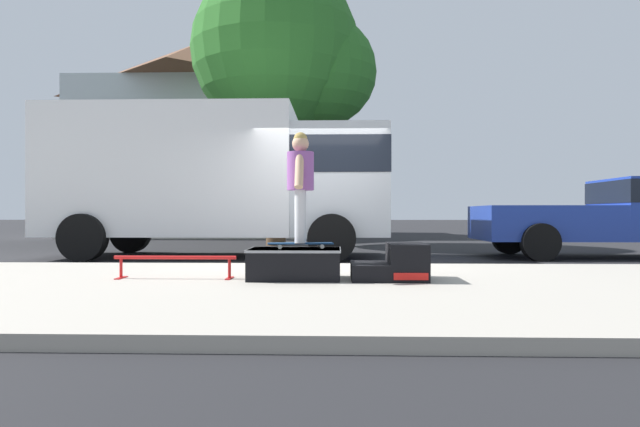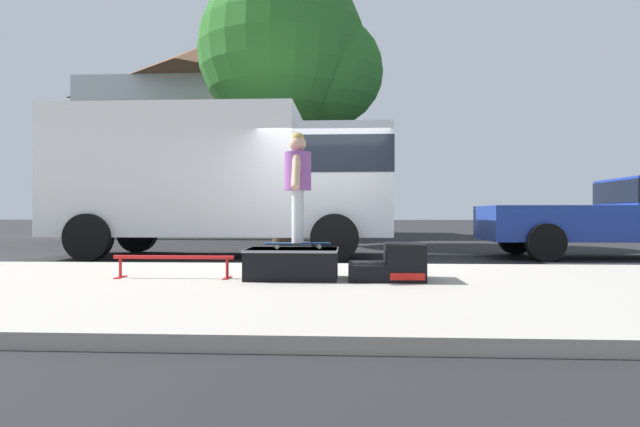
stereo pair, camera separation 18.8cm
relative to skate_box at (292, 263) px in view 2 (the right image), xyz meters
name	(u,v)px [view 2 (the right image)]	position (x,y,z in m)	size (l,w,h in m)	color
ground_plane	(321,268)	(0.20, 2.53, -0.31)	(140.00, 140.00, 0.00)	black
sidewalk_slab	(306,290)	(0.20, -0.47, -0.25)	(50.00, 5.00, 0.12)	#A8A093
skate_box	(292,263)	(0.00, 0.00, 0.00)	(1.09, 0.72, 0.36)	black
kicker_ramp	(393,265)	(1.19, 0.00, -0.02)	(0.88, 0.74, 0.43)	black
grind_rail	(173,261)	(-1.44, 0.00, 0.01)	(1.48, 0.28, 0.27)	red
skateboard	(298,244)	(0.07, 0.02, 0.22)	(0.80, 0.31, 0.07)	navy
skater_kid	(298,178)	(0.07, 0.02, 1.01)	(0.32, 0.68, 1.32)	silver
box_truck	(226,176)	(-1.92, 4.73, 1.39)	(6.91, 2.63, 3.05)	white
pickup_truck_blue	(636,214)	(6.47, 4.79, 0.58)	(5.70, 2.09, 1.61)	#1E3899
street_tree_main	(292,57)	(-0.95, 8.76, 5.04)	(5.23, 4.76, 7.89)	brown
house_behind	(216,136)	(-5.06, 16.37, 3.93)	(9.54, 8.23, 8.40)	silver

